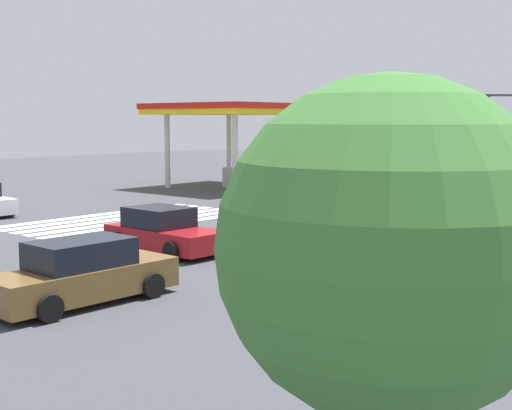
{
  "coord_description": "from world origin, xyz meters",
  "views": [
    {
      "loc": [
        20.45,
        17.38,
        4.49
      ],
      "look_at": [
        0.0,
        0.0,
        1.24
      ],
      "focal_mm": 50.0,
      "sensor_mm": 36.0,
      "label": 1
    }
  ],
  "objects_px": {
    "car_3": "(164,232)",
    "tree_corner_a": "(388,249)",
    "car_0": "(358,218)",
    "car_1": "(82,274)",
    "traffic_signal_mast": "(479,128)",
    "pedestrian": "(300,283)",
    "fire_hydrant": "(228,197)"
  },
  "relations": [
    {
      "from": "car_1",
      "to": "car_3",
      "type": "xyz_separation_m",
      "value": [
        -5.91,
        -3.55,
        -0.04
      ]
    },
    {
      "from": "car_0",
      "to": "pedestrian",
      "type": "relative_size",
      "value": 2.73
    },
    {
      "from": "tree_corner_a",
      "to": "fire_hydrant",
      "type": "xyz_separation_m",
      "value": [
        -21.94,
        -22.04,
        -2.96
      ]
    },
    {
      "from": "car_3",
      "to": "pedestrian",
      "type": "bearing_deg",
      "value": -22.17
    },
    {
      "from": "car_0",
      "to": "car_3",
      "type": "xyz_separation_m",
      "value": [
        7.19,
        -3.15,
        0.0
      ]
    },
    {
      "from": "car_0",
      "to": "tree_corner_a",
      "type": "xyz_separation_m",
      "value": [
        18.05,
        11.64,
        2.69
      ]
    },
    {
      "from": "car_3",
      "to": "tree_corner_a",
      "type": "height_order",
      "value": "tree_corner_a"
    },
    {
      "from": "traffic_signal_mast",
      "to": "fire_hydrant",
      "type": "relative_size",
      "value": 6.59
    },
    {
      "from": "traffic_signal_mast",
      "to": "car_3",
      "type": "xyz_separation_m",
      "value": [
        10.4,
        -6.52,
        -3.45
      ]
    },
    {
      "from": "car_3",
      "to": "tree_corner_a",
      "type": "distance_m",
      "value": 18.55
    },
    {
      "from": "car_1",
      "to": "tree_corner_a",
      "type": "distance_m",
      "value": 12.57
    },
    {
      "from": "traffic_signal_mast",
      "to": "pedestrian",
      "type": "bearing_deg",
      "value": 53.48
    },
    {
      "from": "car_0",
      "to": "fire_hydrant",
      "type": "height_order",
      "value": "car_0"
    },
    {
      "from": "car_3",
      "to": "fire_hydrant",
      "type": "bearing_deg",
      "value": 125.02
    },
    {
      "from": "car_1",
      "to": "traffic_signal_mast",
      "type": "bearing_deg",
      "value": -8.72
    },
    {
      "from": "car_0",
      "to": "fire_hydrant",
      "type": "bearing_deg",
      "value": -19.49
    },
    {
      "from": "traffic_signal_mast",
      "to": "tree_corner_a",
      "type": "relative_size",
      "value": 1.16
    },
    {
      "from": "traffic_signal_mast",
      "to": "tree_corner_a",
      "type": "bearing_deg",
      "value": 66.27
    },
    {
      "from": "car_0",
      "to": "tree_corner_a",
      "type": "height_order",
      "value": "tree_corner_a"
    },
    {
      "from": "car_1",
      "to": "tree_corner_a",
      "type": "xyz_separation_m",
      "value": [
        4.95,
        11.25,
        2.65
      ]
    },
    {
      "from": "pedestrian",
      "to": "fire_hydrant",
      "type": "bearing_deg",
      "value": 1.59
    },
    {
      "from": "tree_corner_a",
      "to": "traffic_signal_mast",
      "type": "bearing_deg",
      "value": -158.73
    },
    {
      "from": "car_0",
      "to": "car_1",
      "type": "relative_size",
      "value": 0.93
    },
    {
      "from": "car_3",
      "to": "fire_hydrant",
      "type": "relative_size",
      "value": 5.25
    },
    {
      "from": "car_0",
      "to": "pedestrian",
      "type": "height_order",
      "value": "pedestrian"
    },
    {
      "from": "car_0",
      "to": "car_1",
      "type": "xyz_separation_m",
      "value": [
        13.1,
        0.39,
        0.04
      ]
    },
    {
      "from": "car_3",
      "to": "car_0",
      "type": "bearing_deg",
      "value": 68.18
    },
    {
      "from": "car_3",
      "to": "pedestrian",
      "type": "xyz_separation_m",
      "value": [
        3.85,
        8.64,
        0.22
      ]
    },
    {
      "from": "traffic_signal_mast",
      "to": "fire_hydrant",
      "type": "height_order",
      "value": "traffic_signal_mast"
    },
    {
      "from": "car_3",
      "to": "fire_hydrant",
      "type": "distance_m",
      "value": 13.24
    },
    {
      "from": "car_1",
      "to": "pedestrian",
      "type": "distance_m",
      "value": 5.5
    },
    {
      "from": "car_1",
      "to": "fire_hydrant",
      "type": "bearing_deg",
      "value": 34.04
    }
  ]
}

